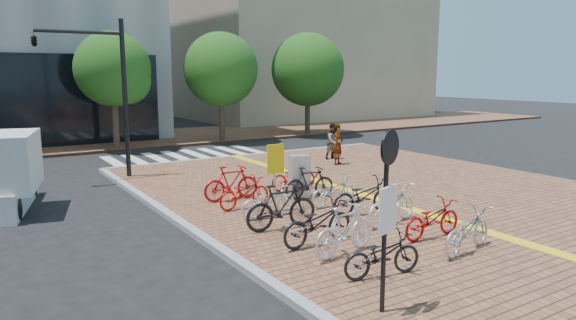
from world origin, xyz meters
TOP-DOWN VIEW (x-y plane):
  - ground at (0.00, 0.00)m, footprint 120.00×120.00m
  - kerb_north at (3.00, 12.00)m, footprint 14.00×0.25m
  - far_sidewalk at (0.00, 21.00)m, footprint 70.00×8.00m
  - building_beige at (18.00, 32.00)m, footprint 20.00×18.00m
  - crosswalk at (0.50, 14.00)m, footprint 7.50×4.00m
  - street_trees at (5.04, 17.45)m, footprint 16.20×4.60m
  - bike_0 at (-2.10, -2.56)m, footprint 1.74×0.85m
  - bike_1 at (-1.94, -1.23)m, footprint 1.89×0.83m
  - bike_2 at (-2.04, -0.36)m, footprint 1.98×0.81m
  - bike_3 at (-2.14, 1.04)m, footprint 1.96×0.70m
  - bike_4 at (-1.87, 2.14)m, footprint 1.67×0.60m
  - bike_5 at (-1.96, 3.37)m, footprint 1.77×0.83m
  - bike_6 at (-1.88, 4.38)m, footprint 1.80×0.55m
  - bike_7 at (0.41, -2.52)m, footprint 1.95×1.00m
  - bike_8 at (0.51, -1.44)m, footprint 1.75×0.61m
  - bike_9 at (0.53, -0.05)m, footprint 2.05×1.05m
  - bike_10 at (0.51, 1.02)m, footprint 2.01×0.89m
  - bike_11 at (0.37, 2.19)m, footprint 1.73×0.74m
  - bike_12 at (0.27, 3.28)m, footprint 1.72×0.68m
  - bike_13 at (0.51, 4.57)m, footprint 1.69×0.65m
  - pedestrian_a at (4.74, 7.57)m, footprint 0.75×0.68m
  - pedestrian_b at (5.41, 8.78)m, footprint 0.81×0.65m
  - utility_box at (0.12, 3.62)m, footprint 0.70×0.57m
  - yellow_sign at (-1.38, 2.59)m, footprint 0.52×0.13m
  - notice_sign at (-3.11, -3.70)m, footprint 0.54×0.23m
  - traffic_light_pole at (-4.84, 9.81)m, footprint 3.11×1.20m

SIDE VIEW (x-z plane):
  - ground at x=0.00m, z-range 0.00..0.00m
  - crosswalk at x=0.50m, z-range 0.00..0.01m
  - far_sidewalk at x=0.00m, z-range 0.00..0.15m
  - kerb_north at x=3.00m, z-range 0.00..0.15m
  - bike_0 at x=-2.10m, z-range 0.15..1.02m
  - bike_13 at x=0.51m, z-range 0.15..1.02m
  - bike_4 at x=-1.87m, z-range 0.15..1.03m
  - bike_11 at x=0.37m, z-range 0.15..1.04m
  - bike_5 at x=-1.96m, z-range 0.15..1.05m
  - bike_8 at x=0.51m, z-range 0.15..1.07m
  - bike_7 at x=0.41m, z-range 0.15..1.12m
  - bike_12 at x=0.27m, z-range 0.15..1.15m
  - bike_2 at x=-2.04m, z-range 0.15..1.17m
  - bike_10 at x=0.51m, z-range 0.15..1.17m
  - bike_9 at x=0.53m, z-range 0.15..1.17m
  - bike_6 at x=-1.88m, z-range 0.15..1.23m
  - bike_1 at x=-1.94m, z-range 0.15..1.25m
  - bike_3 at x=-2.14m, z-range 0.15..1.31m
  - utility_box at x=0.12m, z-range 0.15..1.48m
  - pedestrian_b at x=5.41m, z-range 0.15..1.76m
  - pedestrian_a at x=4.74m, z-range 0.15..1.87m
  - yellow_sign at x=-1.38m, z-range 0.52..2.42m
  - notice_sign at x=-3.11m, z-range 0.54..3.55m
  - street_trees at x=5.04m, z-range 0.92..7.27m
  - traffic_light_pole at x=-4.84m, z-range 1.25..7.03m
  - building_beige at x=18.00m, z-range 0.00..18.00m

